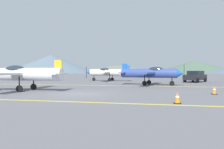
{
  "coord_description": "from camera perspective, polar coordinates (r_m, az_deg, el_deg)",
  "views": [
    {
      "loc": [
        5.54,
        -14.6,
        1.65
      ],
      "look_at": [
        0.26,
        10.0,
        1.2
      ],
      "focal_mm": 35.01,
      "sensor_mm": 36.0,
      "label": 1
    }
  ],
  "objects": [
    {
      "name": "ground_plane",
      "position": [
        15.7,
        -8.65,
        -5.02
      ],
      "size": [
        400.0,
        400.0,
        0.0
      ],
      "primitive_type": "plane",
      "color": "slate"
    },
    {
      "name": "apron_line_near",
      "position": [
        12.23,
        -15.07,
        -6.74
      ],
      "size": [
        80.0,
        0.16,
        0.01
      ],
      "primitive_type": "cube",
      "color": "yellow",
      "rests_on": "ground_plane"
    },
    {
      "name": "apron_line_far",
      "position": [
        24.05,
        -1.23,
        -2.9
      ],
      "size": [
        80.0,
        0.16,
        0.01
      ],
      "primitive_type": "cube",
      "color": "yellow",
      "rests_on": "ground_plane"
    },
    {
      "name": "airplane_near",
      "position": [
        19.2,
        -22.56,
        0.19
      ],
      "size": [
        7.17,
        8.27,
        2.48
      ],
      "color": "silver",
      "rests_on": "ground_plane"
    },
    {
      "name": "airplane_mid",
      "position": [
        25.19,
        10.11,
        0.43
      ],
      "size": [
        7.25,
        8.28,
        2.48
      ],
      "color": "#33478C",
      "rests_on": "ground_plane"
    },
    {
      "name": "airplane_far",
      "position": [
        34.57,
        -1.02,
        0.6
      ],
      "size": [
        7.15,
        8.25,
        2.48
      ],
      "color": "silver",
      "rests_on": "ground_plane"
    },
    {
      "name": "car_sedan",
      "position": [
        33.4,
        20.93,
        -0.43
      ],
      "size": [
        3.75,
        4.62,
        1.62
      ],
      "color": "black",
      "rests_on": "ground_plane"
    },
    {
      "name": "traffic_cone_front",
      "position": [
        11.45,
        16.7,
        -5.85
      ],
      "size": [
        0.36,
        0.36,
        0.59
      ],
      "color": "black",
      "rests_on": "ground_plane"
    },
    {
      "name": "traffic_cone_side",
      "position": [
        16.75,
        25.13,
        -3.74
      ],
      "size": [
        0.36,
        0.36,
        0.59
      ],
      "color": "black",
      "rests_on": "ground_plane"
    },
    {
      "name": "hill_left",
      "position": [
        147.43,
        -15.57,
        2.66
      ],
      "size": [
        58.73,
        58.73,
        11.89
      ],
      "primitive_type": "cone",
      "color": "slate",
      "rests_on": "ground_plane"
    },
    {
      "name": "hill_centerleft",
      "position": [
        177.46,
        1.35,
        1.47
      ],
      "size": [
        80.11,
        80.11,
        6.04
      ],
      "primitive_type": "cone",
      "color": "slate",
      "rests_on": "ground_plane"
    },
    {
      "name": "hill_centerright",
      "position": [
        166.73,
        20.77,
        1.94
      ],
      "size": [
        58.26,
        58.26,
        9.01
      ],
      "primitive_type": "cone",
      "color": "#4C6651",
      "rests_on": "ground_plane"
    }
  ]
}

